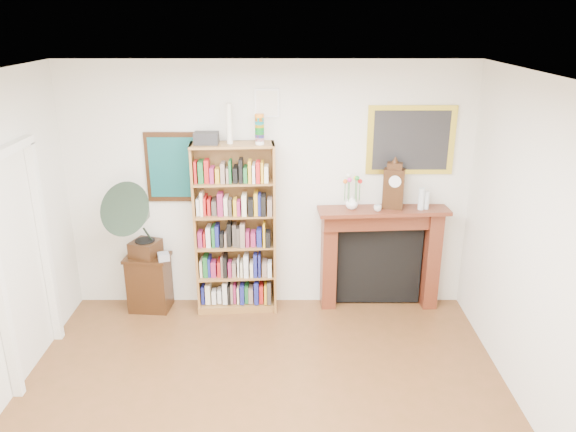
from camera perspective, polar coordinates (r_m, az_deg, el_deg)
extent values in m
cube|color=white|center=(3.52, -3.71, 12.70)|extent=(4.50, 5.00, 0.01)
cube|color=white|center=(6.27, -2.03, 2.82)|extent=(4.50, 0.01, 2.80)
cube|color=white|center=(5.34, -27.25, -6.70)|extent=(0.08, 0.08, 2.10)
cube|color=white|center=(6.11, -23.45, -2.85)|extent=(0.08, 0.08, 2.10)
cube|color=white|center=(5.40, -26.88, 5.88)|extent=(0.08, 1.02, 0.08)
cube|color=black|center=(6.31, -11.68, 4.88)|extent=(0.58, 0.03, 0.78)
cube|color=#125354|center=(6.29, -11.71, 4.84)|extent=(0.50, 0.01, 0.67)
cube|color=white|center=(6.04, -2.15, 11.41)|extent=(0.26, 0.03, 0.30)
cube|color=silver|center=(6.02, -2.16, 11.39)|extent=(0.22, 0.01, 0.26)
cube|color=gold|center=(6.25, 12.37, 7.53)|extent=(0.95, 0.03, 0.75)
cube|color=#262628|center=(6.24, 12.40, 7.49)|extent=(0.82, 0.01, 0.65)
cube|color=brown|center=(6.32, -9.34, -1.39)|extent=(0.05, 0.32, 1.95)
cube|color=brown|center=(6.24, -1.44, -1.40)|extent=(0.05, 0.32, 1.95)
cube|color=brown|center=(5.99, -5.71, 7.21)|extent=(0.92, 0.39, 0.03)
cube|color=brown|center=(6.66, -5.15, -8.89)|extent=(0.92, 0.39, 0.08)
cube|color=brown|center=(6.41, -5.29, -0.91)|extent=(0.89, 0.09, 1.95)
cube|color=brown|center=(6.49, -5.26, -5.95)|extent=(0.86, 0.36, 0.02)
cube|color=brown|center=(6.33, -5.36, -2.95)|extent=(0.86, 0.36, 0.02)
cube|color=brown|center=(6.20, -5.47, 0.19)|extent=(0.86, 0.36, 0.02)
cube|color=brown|center=(6.09, -5.58, 3.46)|extent=(0.86, 0.36, 0.02)
cube|color=black|center=(6.67, -13.89, -6.57)|extent=(0.52, 0.40, 0.66)
cube|color=#4A1B11|center=(6.45, 4.15, -4.44)|extent=(0.17, 0.22, 1.17)
cube|color=#4A1B11|center=(6.64, 14.34, -4.31)|extent=(0.17, 0.22, 1.17)
cube|color=#4A1B11|center=(6.34, 9.56, -0.34)|extent=(1.35, 0.31, 0.19)
cube|color=#4A1B11|center=(6.26, 9.69, 0.54)|extent=(1.46, 0.44, 0.04)
cube|color=black|center=(6.62, 9.18, -4.89)|extent=(0.97, 0.09, 0.94)
cube|color=black|center=(6.52, -14.27, -3.21)|extent=(0.37, 0.37, 0.18)
cylinder|color=black|center=(6.48, -14.34, -2.44)|extent=(0.28, 0.28, 0.01)
cone|color=#2C3F32|center=(6.19, -15.03, 0.31)|extent=(0.78, 0.87, 0.75)
cube|color=silver|center=(6.38, -12.53, -4.05)|extent=(0.15, 0.15, 0.08)
cube|color=black|center=(6.23, 10.66, 2.73)|extent=(0.25, 0.17, 0.44)
cylinder|color=white|center=(6.14, 10.82, 3.46)|extent=(0.13, 0.04, 0.13)
cube|color=black|center=(6.16, 10.81, 4.98)|extent=(0.18, 0.14, 0.08)
imported|color=white|center=(6.18, 6.50, 1.39)|extent=(0.18, 0.18, 0.15)
imported|color=silver|center=(6.16, 9.09, 0.80)|extent=(0.11, 0.11, 0.07)
cylinder|color=silver|center=(6.28, 13.41, 1.71)|extent=(0.07, 0.07, 0.24)
cylinder|color=silver|center=(6.32, 13.89, 1.58)|extent=(0.06, 0.06, 0.20)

